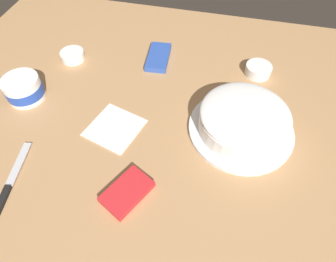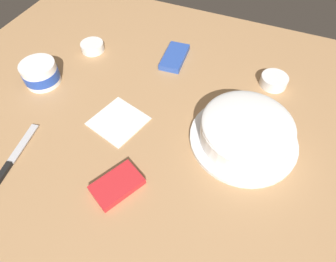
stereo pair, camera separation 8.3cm
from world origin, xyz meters
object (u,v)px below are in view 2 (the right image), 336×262
spreading_knife (10,163)px  candy_box_lower (175,57)px  candy_box_upper (117,185)px  sprinkle_bowl_orange (274,81)px  paper_napkin (118,121)px  frosted_cake (246,131)px  frosting_tub (40,73)px  sprinkle_bowl_green (92,46)px

spreading_knife → candy_box_lower: bearing=-22.7°
candy_box_lower → candy_box_upper: bearing=-178.9°
sprinkle_bowl_orange → paper_napkin: size_ratio=0.62×
frosted_cake → frosting_tub: (-0.02, 0.71, -0.00)m
sprinkle_bowl_orange → candy_box_lower: 0.37m
spreading_knife → paper_napkin: (0.25, -0.21, -0.00)m
frosted_cake → paper_napkin: bearing=101.9°
frosted_cake → sprinkle_bowl_orange: (0.28, -0.04, -0.03)m
sprinkle_bowl_orange → paper_napkin: bearing=130.5°
sprinkle_bowl_green → paper_napkin: (-0.28, -0.27, -0.01)m
frosted_cake → candy_box_lower: size_ratio=2.04×
spreading_knife → sprinkle_bowl_green: (0.54, 0.06, 0.01)m
spreading_knife → sprinkle_bowl_green: size_ratio=2.66×
frosted_cake → sprinkle_bowl_green: frosted_cake is taller
candy_box_upper → frosted_cake: bearing=-16.9°
candy_box_lower → candy_box_upper: size_ratio=1.20×
sprinkle_bowl_green → paper_napkin: bearing=-136.4°
sprinkle_bowl_orange → candy_box_upper: sprinkle_bowl_orange is taller
spreading_knife → candy_box_lower: candy_box_lower is taller
sprinkle_bowl_green → frosting_tub: bearing=164.1°
sprinkle_bowl_orange → sprinkle_bowl_green: bearing=96.3°
sprinkle_bowl_orange → candy_box_lower: (-0.00, 0.37, -0.01)m
spreading_knife → sprinkle_bowl_orange: bearing=-45.6°
sprinkle_bowl_green → frosted_cake: bearing=-107.3°
frosting_tub → spreading_knife: size_ratio=0.52×
sprinkle_bowl_orange → frosting_tub: bearing=111.7°
frosted_cake → paper_napkin: (-0.08, 0.38, -0.04)m
frosted_cake → paper_napkin: frosted_cake is taller
frosted_cake → candy_box_upper: 0.39m
spreading_knife → sprinkle_bowl_green: bearing=6.7°
spreading_knife → candy_box_upper: 0.32m
spreading_knife → sprinkle_bowl_green: 0.54m
paper_napkin → frosted_cake: bearing=-78.1°
paper_napkin → frosting_tub: bearing=79.9°
frosted_cake → candy_box_upper: (-0.28, 0.27, -0.03)m
frosting_tub → spreading_knife: (-0.31, -0.13, -0.03)m
sprinkle_bowl_orange → candy_box_lower: bearing=90.7°
sprinkle_bowl_green → sprinkle_bowl_orange: 0.69m
spreading_knife → sprinkle_bowl_orange: 0.88m
frosting_tub → paper_napkin: (-0.06, -0.33, -0.04)m
frosting_tub → paper_napkin: 0.34m
sprinkle_bowl_orange → paper_napkin: 0.55m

